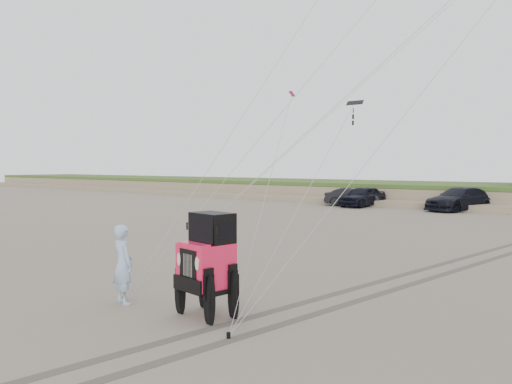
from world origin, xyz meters
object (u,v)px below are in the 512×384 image
truck_b (352,197)px  truck_c (459,199)px  truck_a (363,196)px  man (123,264)px  jeep (206,275)px

truck_b → truck_c: truck_c is taller
truck_b → truck_c: bearing=-113.7°
truck_a → man: man is taller
jeep → truck_c: bearing=105.3°
truck_b → man: bearing=168.7°
truck_c → man: bearing=-67.5°
truck_a → truck_b: bearing=174.4°
truck_c → truck_a: bearing=-152.0°
truck_c → jeep: jeep is taller
jeep → truck_b: bearing=120.7°
truck_c → jeep: (3.79, -29.92, 0.05)m
truck_a → truck_c: (7.23, 1.07, 0.03)m
man → truck_b: bearing=-59.2°
jeep → man: bearing=-158.2°
truck_a → jeep: 30.87m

